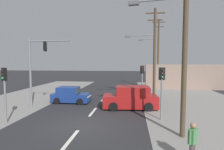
% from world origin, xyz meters
% --- Properties ---
extents(ground_plane, '(140.00, 140.00, 0.00)m').
position_xyz_m(ground_plane, '(0.00, 0.00, 0.00)').
color(ground_plane, '#28282B').
extents(lane_dash_near, '(0.20, 2.40, 0.01)m').
position_xyz_m(lane_dash_near, '(0.00, -2.00, 0.00)').
color(lane_dash_near, silver).
rests_on(lane_dash_near, ground).
extents(lane_dash_mid, '(0.20, 2.40, 0.01)m').
position_xyz_m(lane_dash_mid, '(0.00, 3.00, 0.00)').
color(lane_dash_mid, silver).
rests_on(lane_dash_mid, ground).
extents(lane_dash_far, '(0.20, 2.40, 0.01)m').
position_xyz_m(lane_dash_far, '(0.00, 8.00, 0.00)').
color(lane_dash_far, silver).
rests_on(lane_dash_far, ground).
extents(kerb_right_verge, '(10.00, 44.00, 0.02)m').
position_xyz_m(kerb_right_verge, '(9.00, 2.00, 0.01)').
color(kerb_right_verge, gray).
rests_on(kerb_right_verge, ground).
extents(kerb_left_verge, '(8.00, 40.00, 0.02)m').
position_xyz_m(kerb_left_verge, '(-8.50, 4.00, 0.01)').
color(kerb_left_verge, gray).
rests_on(kerb_left_verge, ground).
extents(utility_pole_foreground_right, '(3.77, 0.69, 9.84)m').
position_xyz_m(utility_pole_foreground_right, '(5.55, -1.01, 5.28)').
color(utility_pole_foreground_right, '#4C3D2B').
rests_on(utility_pole_foreground_right, ground).
extents(utility_pole_midground_right, '(3.78, 0.39, 8.99)m').
position_xyz_m(utility_pole_midground_right, '(5.02, 6.94, 4.85)').
color(utility_pole_midground_right, '#4C3D2B').
rests_on(utility_pole_midground_right, ground).
extents(utility_pole_background_right, '(3.78, 0.55, 10.09)m').
position_xyz_m(utility_pole_background_right, '(6.61, 15.76, 5.41)').
color(utility_pole_background_right, '#4C3D2B').
rests_on(utility_pole_background_right, ground).
extents(traffic_signal_mast, '(3.69, 0.44, 6.00)m').
position_xyz_m(traffic_signal_mast, '(-5.24, 4.00, 3.83)').
color(traffic_signal_mast, slate).
rests_on(traffic_signal_mast, ground).
extents(pedestal_signal_right_kerb, '(0.44, 0.30, 3.56)m').
position_xyz_m(pedestal_signal_right_kerb, '(5.01, 1.59, 2.42)').
color(pedestal_signal_right_kerb, slate).
rests_on(pedestal_signal_right_kerb, ground).
extents(pedestal_signal_left_kerb, '(0.44, 0.31, 3.56)m').
position_xyz_m(pedestal_signal_left_kerb, '(-4.87, -0.27, 2.42)').
color(pedestal_signal_left_kerb, slate).
rests_on(pedestal_signal_left_kerb, ground).
extents(pedestal_signal_far_median, '(0.44, 0.31, 3.56)m').
position_xyz_m(pedestal_signal_far_median, '(4.07, 8.13, 2.42)').
color(pedestal_signal_far_median, slate).
rests_on(pedestal_signal_far_median, ground).
extents(shopfront_wall_far, '(12.00, 1.00, 3.60)m').
position_xyz_m(shopfront_wall_far, '(11.00, 16.00, 1.80)').
color(shopfront_wall_far, gray).
rests_on(shopfront_wall_far, ground).
extents(suv_oncoming_near, '(4.65, 2.32, 1.90)m').
position_xyz_m(suv_oncoming_near, '(2.95, 4.40, 0.88)').
color(suv_oncoming_near, maroon).
rests_on(suv_oncoming_near, ground).
extents(hatchback_oncoming_mid, '(3.67, 1.83, 1.53)m').
position_xyz_m(hatchback_oncoming_mid, '(-2.88, 5.90, 0.70)').
color(hatchback_oncoming_mid, navy).
rests_on(hatchback_oncoming_mid, ground).
extents(pedestrian_at_kerb, '(0.41, 0.44, 1.63)m').
position_xyz_m(pedestrian_at_kerb, '(5.35, -3.53, 0.93)').
color(pedestrian_at_kerb, '#47423D').
rests_on(pedestrian_at_kerb, ground).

